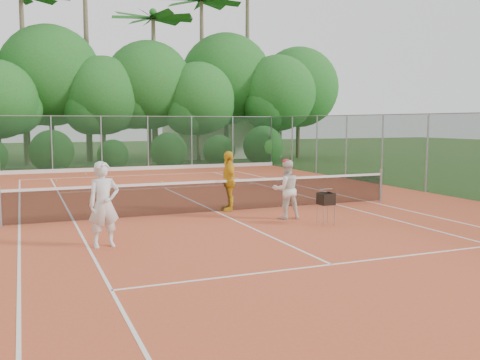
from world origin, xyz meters
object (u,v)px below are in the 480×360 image
object	(u,v)px
player_center_grp	(286,189)
player_white	(104,204)
ball_hopper	(326,199)
player_yellow	(229,181)

from	to	relation	value
player_center_grp	player_white	bearing A→B (deg)	-163.55
player_center_grp	ball_hopper	bearing A→B (deg)	-64.29
player_center_grp	ball_hopper	distance (m)	1.32
player_white	player_yellow	xyz separation A→B (m)	(4.20, 3.43, -0.02)
player_center_grp	ball_hopper	xyz separation A→B (m)	(0.57, -1.18, -0.16)
player_white	player_yellow	bearing A→B (deg)	30.08
player_center_grp	player_yellow	bearing A→B (deg)	117.47
player_yellow	ball_hopper	size ratio (longest dim) A/B	2.16
player_white	player_yellow	distance (m)	5.42
player_center_grp	player_yellow	world-z (taller)	player_yellow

